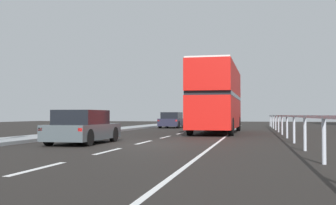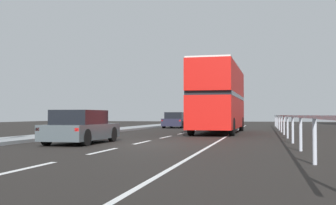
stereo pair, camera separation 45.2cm
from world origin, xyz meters
name	(u,v)px [view 2 (the right image)]	position (x,y,z in m)	size (l,w,h in m)	color
ground_plane	(138,145)	(0.00, 0.00, -0.05)	(73.73, 120.00, 0.10)	black
near_sidewalk_kerb	(14,140)	(-5.62, 0.00, 0.07)	(2.09, 80.00, 0.14)	gray
lane_paint_markings	(208,135)	(1.78, 8.32, 0.00)	(3.18, 46.00, 0.01)	silver
bridge_side_railing	(284,119)	(6.15, 9.00, 0.93)	(0.10, 42.00, 1.14)	#B0B5C1
double_decker_bus_red	(219,97)	(2.20, 10.82, 2.31)	(2.73, 10.59, 4.31)	red
hatchback_car_near	(81,127)	(-2.22, -0.58, 0.65)	(1.86, 4.17, 1.35)	#434C51
sedan_car_ahead	(176,120)	(-2.72, 21.02, 0.67)	(1.90, 4.08, 1.40)	#202033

